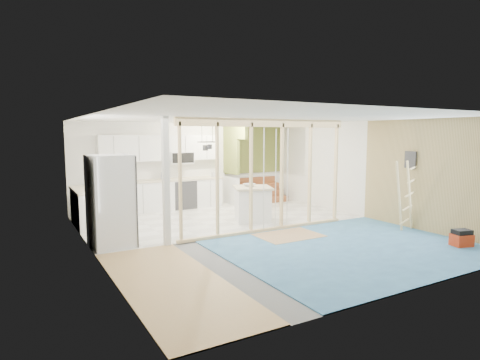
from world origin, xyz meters
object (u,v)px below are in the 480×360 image
island (253,204)px  ladder (406,196)px  toolbox (462,239)px  fridge (111,202)px

island → ladder: ladder is taller
toolbox → island: bearing=136.3°
island → toolbox: bearing=-38.2°
toolbox → ladder: size_ratio=0.26×
fridge → ladder: size_ratio=1.13×
fridge → island: bearing=5.0°
fridge → island: (3.68, 0.65, -0.47)m
fridge → ladder: (6.21, -1.99, -0.08)m
island → ladder: (2.53, -2.64, 0.39)m
fridge → toolbox: bearing=-34.6°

